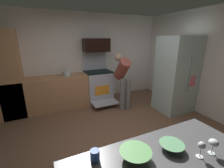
{
  "coord_description": "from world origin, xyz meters",
  "views": [
    {
      "loc": [
        -1.12,
        -2.25,
        1.91
      ],
      "look_at": [
        0.06,
        0.3,
        1.05
      ],
      "focal_mm": 24.44,
      "sensor_mm": 36.0,
      "label": 1
    }
  ],
  "objects_px": {
    "microwave": "(96,45)",
    "wine_glass_far": "(201,146)",
    "wine_glass_near": "(214,143)",
    "person_cook": "(123,77)",
    "mug_tea": "(95,155)",
    "stock_pot": "(66,73)",
    "mixing_bowl_large": "(171,146)",
    "refrigerator": "(176,75)",
    "mixing_bowl_small": "(135,155)",
    "oven_range": "(98,85)"
  },
  "relations": [
    {
      "from": "person_cook",
      "to": "mixing_bowl_small",
      "type": "relative_size",
      "value": 5.28
    },
    {
      "from": "mixing_bowl_small",
      "to": "wine_glass_near",
      "type": "height_order",
      "value": "wine_glass_near"
    },
    {
      "from": "refrigerator",
      "to": "mug_tea",
      "type": "relative_size",
      "value": 19.1
    },
    {
      "from": "wine_glass_near",
      "to": "microwave",
      "type": "bearing_deg",
      "value": 87.01
    },
    {
      "from": "wine_glass_far",
      "to": "stock_pot",
      "type": "xyz_separation_m",
      "value": [
        -0.58,
        3.56,
        -0.04
      ]
    },
    {
      "from": "microwave",
      "to": "stock_pot",
      "type": "relative_size",
      "value": 3.25
    },
    {
      "from": "oven_range",
      "to": "stock_pot",
      "type": "height_order",
      "value": "oven_range"
    },
    {
      "from": "mug_tea",
      "to": "stock_pot",
      "type": "relative_size",
      "value": 0.45
    },
    {
      "from": "oven_range",
      "to": "mixing_bowl_small",
      "type": "relative_size",
      "value": 5.4
    },
    {
      "from": "mixing_bowl_small",
      "to": "wine_glass_far",
      "type": "height_order",
      "value": "wine_glass_far"
    },
    {
      "from": "person_cook",
      "to": "mixing_bowl_small",
      "type": "height_order",
      "value": "person_cook"
    },
    {
      "from": "person_cook",
      "to": "wine_glass_far",
      "type": "xyz_separation_m",
      "value": [
        -0.79,
        -2.85,
        0.13
      ]
    },
    {
      "from": "oven_range",
      "to": "microwave",
      "type": "distance_m",
      "value": 1.2
    },
    {
      "from": "microwave",
      "to": "wine_glass_near",
      "type": "height_order",
      "value": "microwave"
    },
    {
      "from": "mixing_bowl_large",
      "to": "mug_tea",
      "type": "height_order",
      "value": "mug_tea"
    },
    {
      "from": "mixing_bowl_large",
      "to": "mixing_bowl_small",
      "type": "xyz_separation_m",
      "value": [
        -0.38,
        0.04,
        0.01
      ]
    },
    {
      "from": "oven_range",
      "to": "mug_tea",
      "type": "xyz_separation_m",
      "value": [
        -1.18,
        -3.19,
        0.44
      ]
    },
    {
      "from": "mixing_bowl_large",
      "to": "stock_pot",
      "type": "bearing_deg",
      "value": 97.33
    },
    {
      "from": "wine_glass_near",
      "to": "stock_pot",
      "type": "distance_m",
      "value": 3.65
    },
    {
      "from": "microwave",
      "to": "mixing_bowl_large",
      "type": "distance_m",
      "value": 3.57
    },
    {
      "from": "refrigerator",
      "to": "mixing_bowl_large",
      "type": "relative_size",
      "value": 8.5
    },
    {
      "from": "mixing_bowl_large",
      "to": "wine_glass_near",
      "type": "height_order",
      "value": "wine_glass_near"
    },
    {
      "from": "microwave",
      "to": "wine_glass_near",
      "type": "relative_size",
      "value": 4.98
    },
    {
      "from": "wine_glass_near",
      "to": "stock_pot",
      "type": "bearing_deg",
      "value": 101.4
    },
    {
      "from": "mug_tea",
      "to": "stock_pot",
      "type": "distance_m",
      "value": 3.22
    },
    {
      "from": "oven_range",
      "to": "person_cook",
      "type": "relative_size",
      "value": 1.02
    },
    {
      "from": "wine_glass_far",
      "to": "stock_pot",
      "type": "height_order",
      "value": "wine_glass_far"
    },
    {
      "from": "microwave",
      "to": "wine_glass_far",
      "type": "relative_size",
      "value": 4.8
    },
    {
      "from": "oven_range",
      "to": "person_cook",
      "type": "bearing_deg",
      "value": -56.28
    },
    {
      "from": "mixing_bowl_small",
      "to": "mixing_bowl_large",
      "type": "bearing_deg",
      "value": -5.9
    },
    {
      "from": "refrigerator",
      "to": "wine_glass_far",
      "type": "height_order",
      "value": "refrigerator"
    },
    {
      "from": "mixing_bowl_large",
      "to": "mug_tea",
      "type": "distance_m",
      "value": 0.72
    },
    {
      "from": "person_cook",
      "to": "stock_pot",
      "type": "relative_size",
      "value": 6.49
    },
    {
      "from": "refrigerator",
      "to": "wine_glass_near",
      "type": "relative_size",
      "value": 13.12
    },
    {
      "from": "mixing_bowl_small",
      "to": "wine_glass_far",
      "type": "bearing_deg",
      "value": -22.62
    },
    {
      "from": "wine_glass_far",
      "to": "refrigerator",
      "type": "bearing_deg",
      "value": 47.11
    },
    {
      "from": "person_cook",
      "to": "mug_tea",
      "type": "distance_m",
      "value": 2.99
    },
    {
      "from": "mixing_bowl_large",
      "to": "wine_glass_near",
      "type": "xyz_separation_m",
      "value": [
        0.29,
        -0.2,
        0.08
      ]
    },
    {
      "from": "stock_pot",
      "to": "oven_range",
      "type": "bearing_deg",
      "value": -0.97
    },
    {
      "from": "mug_tea",
      "to": "microwave",
      "type": "bearing_deg",
      "value": 70.34
    },
    {
      "from": "microwave",
      "to": "refrigerator",
      "type": "relative_size",
      "value": 0.38
    },
    {
      "from": "oven_range",
      "to": "refrigerator",
      "type": "relative_size",
      "value": 0.78
    },
    {
      "from": "oven_range",
      "to": "person_cook",
      "type": "height_order",
      "value": "oven_range"
    },
    {
      "from": "person_cook",
      "to": "mixing_bowl_large",
      "type": "relative_size",
      "value": 6.45
    },
    {
      "from": "person_cook",
      "to": "mug_tea",
      "type": "bearing_deg",
      "value": -123.28
    },
    {
      "from": "refrigerator",
      "to": "mug_tea",
      "type": "distance_m",
      "value": 3.36
    },
    {
      "from": "refrigerator",
      "to": "stock_pot",
      "type": "xyz_separation_m",
      "value": [
        -2.58,
        1.41,
        -0.0
      ]
    },
    {
      "from": "mixing_bowl_large",
      "to": "wine_glass_near",
      "type": "relative_size",
      "value": 1.54
    },
    {
      "from": "microwave",
      "to": "mixing_bowl_small",
      "type": "bearing_deg",
      "value": -104.02
    },
    {
      "from": "oven_range",
      "to": "wine_glass_far",
      "type": "bearing_deg",
      "value": -95.28
    }
  ]
}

